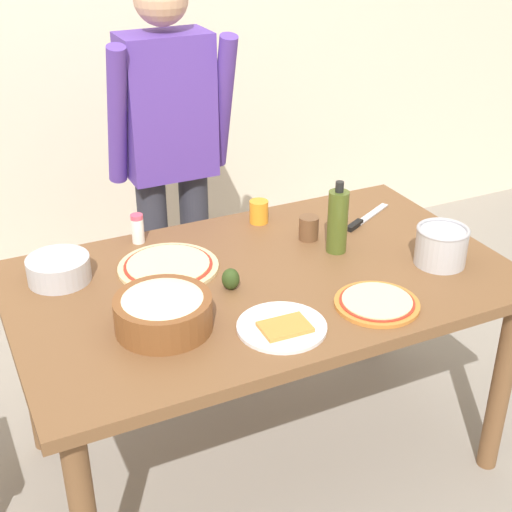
{
  "coord_description": "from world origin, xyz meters",
  "views": [
    {
      "loc": [
        -0.9,
        -1.83,
        1.92
      ],
      "look_at": [
        0.0,
        0.05,
        0.81
      ],
      "focal_mm": 50.86,
      "sensor_mm": 36.0,
      "label": 1
    }
  ],
  "objects_px": {
    "olive_oil_bottle": "(338,221)",
    "salt_shaker": "(138,229)",
    "dining_table": "(263,300)",
    "pizza_raw_on_board": "(168,266)",
    "chef_knife": "(363,220)",
    "mixing_bowl_steel": "(59,269)",
    "steel_pot": "(441,245)",
    "avocado": "(231,279)",
    "cup_orange": "(259,212)",
    "person_cook": "(170,153)",
    "plate_with_slice": "(282,327)",
    "pizza_cooked_on_tray": "(377,303)",
    "cup_small_brown": "(309,228)",
    "popcorn_bowl": "(163,310)"
  },
  "relations": [
    {
      "from": "salt_shaker",
      "to": "avocado",
      "type": "height_order",
      "value": "salt_shaker"
    },
    {
      "from": "steel_pot",
      "to": "person_cook",
      "type": "bearing_deg",
      "value": 123.15
    },
    {
      "from": "chef_knife",
      "to": "pizza_raw_on_board",
      "type": "bearing_deg",
      "value": -177.7
    },
    {
      "from": "cup_orange",
      "to": "chef_knife",
      "type": "relative_size",
      "value": 0.32
    },
    {
      "from": "plate_with_slice",
      "to": "salt_shaker",
      "type": "bearing_deg",
      "value": 106.03
    },
    {
      "from": "cup_orange",
      "to": "salt_shaker",
      "type": "xyz_separation_m",
      "value": [
        -0.45,
        0.03,
        0.01
      ]
    },
    {
      "from": "cup_small_brown",
      "to": "steel_pot",
      "type": "bearing_deg",
      "value": -48.57
    },
    {
      "from": "dining_table",
      "to": "cup_orange",
      "type": "distance_m",
      "value": 0.43
    },
    {
      "from": "dining_table",
      "to": "person_cook",
      "type": "xyz_separation_m",
      "value": [
        -0.04,
        0.76,
        0.27
      ]
    },
    {
      "from": "popcorn_bowl",
      "to": "cup_small_brown",
      "type": "height_order",
      "value": "popcorn_bowl"
    },
    {
      "from": "pizza_raw_on_board",
      "to": "cup_orange",
      "type": "relative_size",
      "value": 3.91
    },
    {
      "from": "olive_oil_bottle",
      "to": "salt_shaker",
      "type": "relative_size",
      "value": 2.42
    },
    {
      "from": "pizza_raw_on_board",
      "to": "salt_shaker",
      "type": "bearing_deg",
      "value": 97.41
    },
    {
      "from": "dining_table",
      "to": "steel_pot",
      "type": "relative_size",
      "value": 9.22
    },
    {
      "from": "dining_table",
      "to": "olive_oil_bottle",
      "type": "height_order",
      "value": "olive_oil_bottle"
    },
    {
      "from": "pizza_raw_on_board",
      "to": "plate_with_slice",
      "type": "distance_m",
      "value": 0.51
    },
    {
      "from": "mixing_bowl_steel",
      "to": "dining_table",
      "type": "bearing_deg",
      "value": -23.37
    },
    {
      "from": "person_cook",
      "to": "avocado",
      "type": "xyz_separation_m",
      "value": [
        -0.09,
        -0.78,
        -0.14
      ]
    },
    {
      "from": "pizza_raw_on_board",
      "to": "pizza_cooked_on_tray",
      "type": "xyz_separation_m",
      "value": [
        0.49,
        -0.49,
        -0.0
      ]
    },
    {
      "from": "cup_small_brown",
      "to": "cup_orange",
      "type": "bearing_deg",
      "value": 116.08
    },
    {
      "from": "mixing_bowl_steel",
      "to": "chef_knife",
      "type": "bearing_deg",
      "value": -2.42
    },
    {
      "from": "dining_table",
      "to": "plate_with_slice",
      "type": "distance_m",
      "value": 0.33
    },
    {
      "from": "salt_shaker",
      "to": "chef_knife",
      "type": "distance_m",
      "value": 0.83
    },
    {
      "from": "plate_with_slice",
      "to": "steel_pot",
      "type": "bearing_deg",
      "value": 10.87
    },
    {
      "from": "pizza_cooked_on_tray",
      "to": "salt_shaker",
      "type": "relative_size",
      "value": 2.44
    },
    {
      "from": "dining_table",
      "to": "mixing_bowl_steel",
      "type": "xyz_separation_m",
      "value": [
        -0.6,
        0.26,
        0.13
      ]
    },
    {
      "from": "person_cook",
      "to": "cup_orange",
      "type": "distance_m",
      "value": 0.45
    },
    {
      "from": "steel_pot",
      "to": "cup_orange",
      "type": "distance_m",
      "value": 0.68
    },
    {
      "from": "mixing_bowl_steel",
      "to": "steel_pot",
      "type": "distance_m",
      "value": 1.25
    },
    {
      "from": "cup_orange",
      "to": "cup_small_brown",
      "type": "distance_m",
      "value": 0.22
    },
    {
      "from": "mixing_bowl_steel",
      "to": "steel_pot",
      "type": "bearing_deg",
      "value": -20.3
    },
    {
      "from": "dining_table",
      "to": "pizza_raw_on_board",
      "type": "bearing_deg",
      "value": 145.19
    },
    {
      "from": "plate_with_slice",
      "to": "cup_small_brown",
      "type": "height_order",
      "value": "cup_small_brown"
    },
    {
      "from": "cup_orange",
      "to": "avocado",
      "type": "distance_m",
      "value": 0.5
    },
    {
      "from": "dining_table",
      "to": "steel_pot",
      "type": "distance_m",
      "value": 0.62
    },
    {
      "from": "cup_orange",
      "to": "chef_knife",
      "type": "xyz_separation_m",
      "value": [
        0.35,
        -0.16,
        -0.04
      ]
    },
    {
      "from": "pizza_raw_on_board",
      "to": "chef_knife",
      "type": "bearing_deg",
      "value": 2.3
    },
    {
      "from": "olive_oil_bottle",
      "to": "cup_orange",
      "type": "bearing_deg",
      "value": 113.37
    },
    {
      "from": "chef_knife",
      "to": "dining_table",
      "type": "bearing_deg",
      "value": -157.94
    },
    {
      "from": "olive_oil_bottle",
      "to": "mixing_bowl_steel",
      "type": "bearing_deg",
      "value": 167.1
    },
    {
      "from": "pizza_cooked_on_tray",
      "to": "popcorn_bowl",
      "type": "xyz_separation_m",
      "value": [
        -0.62,
        0.16,
        0.05
      ]
    },
    {
      "from": "person_cook",
      "to": "olive_oil_bottle",
      "type": "relative_size",
      "value": 6.33
    },
    {
      "from": "plate_with_slice",
      "to": "olive_oil_bottle",
      "type": "distance_m",
      "value": 0.54
    },
    {
      "from": "mixing_bowl_steel",
      "to": "popcorn_bowl",
      "type": "bearing_deg",
      "value": -62.71
    },
    {
      "from": "plate_with_slice",
      "to": "olive_oil_bottle",
      "type": "height_order",
      "value": "olive_oil_bottle"
    },
    {
      "from": "person_cook",
      "to": "plate_with_slice",
      "type": "height_order",
      "value": "person_cook"
    },
    {
      "from": "pizza_cooked_on_tray",
      "to": "plate_with_slice",
      "type": "distance_m",
      "value": 0.32
    },
    {
      "from": "cup_small_brown",
      "to": "plate_with_slice",
      "type": "bearing_deg",
      "value": -126.51
    },
    {
      "from": "mixing_bowl_steel",
      "to": "olive_oil_bottle",
      "type": "distance_m",
      "value": 0.93
    },
    {
      "from": "steel_pot",
      "to": "salt_shaker",
      "type": "xyz_separation_m",
      "value": [
        -0.86,
        0.58,
        -0.01
      ]
    }
  ]
}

